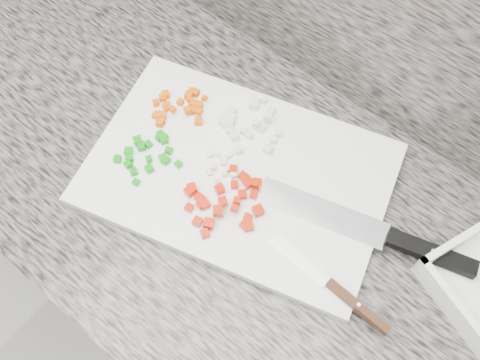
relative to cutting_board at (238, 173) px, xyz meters
The scene contains 10 objects.
cabinet 0.48m from the cutting_board, 148.24° to the right, with size 3.92×0.62×0.86m, color silver.
countertop 0.07m from the cutting_board, 148.24° to the right, with size 3.96×0.64×0.04m, color #615E56.
cutting_board is the anchor object (origin of this frame).
carrot_pile 0.17m from the cutting_board, 169.19° to the left, with size 0.10×0.11×0.02m.
onion_pile 0.10m from the cutting_board, 123.03° to the left, with size 0.12×0.13×0.02m.
green_pepper_pile 0.16m from the cutting_board, 152.16° to the right, with size 0.10×0.11×0.01m.
red_pepper_pile 0.07m from the cutting_board, 68.69° to the right, with size 0.14×0.14×0.03m.
garlic_pile 0.03m from the cutting_board, 152.31° to the right, with size 0.07×0.06×0.01m.
chef_knife 0.27m from the cutting_board, 12.36° to the left, with size 0.36×0.14×0.02m.
paring_knife 0.27m from the cutting_board, 14.36° to the right, with size 0.22×0.03×0.02m.
Camera 1 is at (0.34, 1.13, 1.71)m, focal length 40.00 mm.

